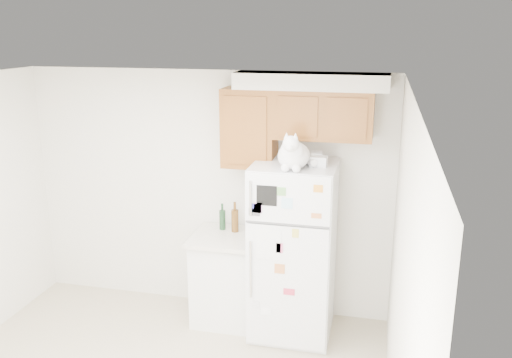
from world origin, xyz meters
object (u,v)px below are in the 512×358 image
(storage_box_back, at_px, (312,157))
(bottle_green, at_px, (222,217))
(cat, at_px, (293,154))
(bottle_amber, at_px, (235,217))
(base_counter, at_px, (226,277))
(refrigerator, at_px, (293,250))
(storage_box_front, at_px, (319,161))

(storage_box_back, height_order, bottle_green, storage_box_back)
(storage_box_back, xyz_separation_m, bottle_green, (-0.91, 0.13, -0.69))
(storage_box_back, distance_m, bottle_green, 1.15)
(cat, bearing_deg, bottle_amber, 149.80)
(base_counter, relative_size, cat, 1.83)
(storage_box_back, relative_size, bottle_green, 0.66)
(refrigerator, xyz_separation_m, bottle_amber, (-0.62, 0.18, 0.22))
(storage_box_back, distance_m, bottle_amber, 1.03)
(bottle_green, distance_m, bottle_amber, 0.15)
(bottle_green, bearing_deg, base_counter, -63.01)
(refrigerator, relative_size, storage_box_front, 11.33)
(base_counter, bearing_deg, cat, -20.30)
(cat, relative_size, bottle_green, 1.84)
(cat, bearing_deg, bottle_green, 152.59)
(storage_box_back, relative_size, storage_box_front, 1.20)
(base_counter, bearing_deg, refrigerator, -6.09)
(base_counter, bearing_deg, storage_box_back, 0.89)
(refrigerator, relative_size, bottle_green, 6.25)
(cat, xyz_separation_m, bottle_amber, (-0.64, 0.37, -0.76))
(cat, xyz_separation_m, bottle_green, (-0.78, 0.40, -0.78))
(bottle_green, bearing_deg, refrigerator, -15.82)
(bottle_amber, bearing_deg, storage_box_front, -14.57)
(refrigerator, xyz_separation_m, storage_box_front, (0.22, -0.04, 0.89))
(base_counter, height_order, cat, cat)
(storage_box_front, distance_m, bottle_amber, 1.10)
(refrigerator, distance_m, bottle_green, 0.82)
(storage_box_back, distance_m, storage_box_front, 0.14)
(base_counter, xyz_separation_m, cat, (0.70, -0.26, 1.37))
(bottle_green, bearing_deg, bottle_amber, -12.93)
(cat, height_order, storage_box_front, cat)
(storage_box_front, relative_size, bottle_amber, 0.48)
(storage_box_front, distance_m, bottle_green, 1.23)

